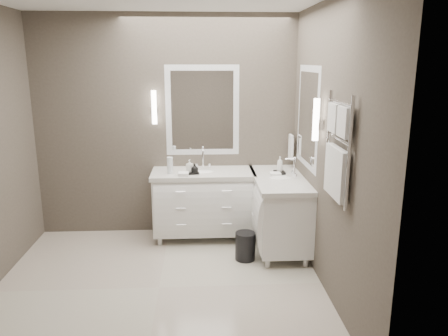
{
  "coord_description": "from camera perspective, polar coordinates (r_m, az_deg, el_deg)",
  "views": [
    {
      "loc": [
        0.42,
        -3.87,
        2.15
      ],
      "look_at": [
        0.67,
        0.7,
        1.02
      ],
      "focal_mm": 35.0,
      "sensor_mm": 36.0,
      "label": 1
    }
  ],
  "objects": [
    {
      "name": "wall_front",
      "position": [
        2.53,
        -12.56,
        -4.89
      ],
      "size": [
        3.2,
        0.01,
        2.7
      ],
      "primitive_type": "cube",
      "color": "#4D453E",
      "rests_on": "floor"
    },
    {
      "name": "water_bottle",
      "position": [
        5.17,
        -7.07,
        0.35
      ],
      "size": [
        0.09,
        0.09,
        0.2
      ],
      "primitive_type": "cylinder",
      "rotation": [
        0.0,
        0.0,
        0.36
      ],
      "color": "silver",
      "rests_on": "vanity_back"
    },
    {
      "name": "mirror_right",
      "position": [
        4.85,
        10.87,
        6.55
      ],
      "size": [
        0.02,
        0.9,
        1.1
      ],
      "color": "white",
      "rests_on": "wall_right"
    },
    {
      "name": "wall_back",
      "position": [
        5.45,
        -7.57,
        5.34
      ],
      "size": [
        3.2,
        0.01,
        2.7
      ],
      "primitive_type": "cube",
      "color": "#4D453E",
      "rests_on": "floor"
    },
    {
      "name": "sconce_back",
      "position": [
        5.36,
        -9.11,
        7.75
      ],
      "size": [
        0.06,
        0.06,
        0.4
      ],
      "color": "white",
      "rests_on": "wall_back"
    },
    {
      "name": "amenity_tray_back",
      "position": [
        5.15,
        -4.17,
        -0.63
      ],
      "size": [
        0.17,
        0.14,
        0.02
      ],
      "primitive_type": "cube",
      "rotation": [
        0.0,
        0.0,
        0.21
      ],
      "color": "black",
      "rests_on": "vanity_back"
    },
    {
      "name": "soap_bottle_a",
      "position": [
        5.15,
        -4.52,
        0.31
      ],
      "size": [
        0.09,
        0.09,
        0.14
      ],
      "primitive_type": "imported",
      "rotation": [
        0.0,
        0.0,
        -0.43
      ],
      "color": "white",
      "rests_on": "amenity_tray_back"
    },
    {
      "name": "waste_bin",
      "position": [
        4.9,
        2.8,
        -10.15
      ],
      "size": [
        0.24,
        0.24,
        0.31
      ],
      "primitive_type": "cylinder",
      "rotation": [
        0.0,
        0.0,
        -0.09
      ],
      "color": "black",
      "rests_on": "floor"
    },
    {
      "name": "amenity_tray_right",
      "position": [
        5.2,
        7.26,
        -0.56
      ],
      "size": [
        0.12,
        0.16,
        0.02
      ],
      "primitive_type": "cube",
      "rotation": [
        0.0,
        0.0,
        0.02
      ],
      "color": "black",
      "rests_on": "vanity_right"
    },
    {
      "name": "vanity_back",
      "position": [
        5.36,
        -2.68,
        -4.2
      ],
      "size": [
        1.24,
        0.59,
        0.97
      ],
      "color": "white",
      "rests_on": "floor"
    },
    {
      "name": "sconce_right",
      "position": [
        4.28,
        11.93,
        6.1
      ],
      "size": [
        0.06,
        0.06,
        0.4
      ],
      "color": "white",
      "rests_on": "wall_right"
    },
    {
      "name": "vanity_right",
      "position": [
        5.14,
        7.2,
        -5.13
      ],
      "size": [
        0.59,
        1.24,
        0.97
      ],
      "color": "white",
      "rests_on": "floor"
    },
    {
      "name": "soap_bottle_c",
      "position": [
        5.17,
        7.3,
        0.53
      ],
      "size": [
        0.08,
        0.08,
        0.18
      ],
      "primitive_type": "imported",
      "rotation": [
        0.0,
        0.0,
        0.14
      ],
      "color": "white",
      "rests_on": "amenity_tray_right"
    },
    {
      "name": "towel_bar_corner",
      "position": [
        5.45,
        8.73,
        2.8
      ],
      "size": [
        0.03,
        0.22,
        0.3
      ],
      "color": "white",
      "rests_on": "wall_right"
    },
    {
      "name": "mirror_back",
      "position": [
        5.39,
        -2.84,
        7.5
      ],
      "size": [
        0.9,
        0.02,
        1.1
      ],
      "color": "white",
      "rests_on": "wall_back"
    },
    {
      "name": "soap_bottle_b",
      "position": [
        5.1,
        -3.85,
        -0.0
      ],
      "size": [
        0.11,
        0.11,
        0.11
      ],
      "primitive_type": "imported",
      "rotation": [
        0.0,
        0.0,
        0.33
      ],
      "color": "black",
      "rests_on": "amenity_tray_back"
    },
    {
      "name": "wall_right",
      "position": [
        4.13,
        13.61,
        2.32
      ],
      "size": [
        0.01,
        3.0,
        2.7
      ],
      "primitive_type": "cube",
      "color": "#4D453E",
      "rests_on": "floor"
    },
    {
      "name": "towel_ladder",
      "position": [
        3.73,
        14.57,
        1.71
      ],
      "size": [
        0.06,
        0.58,
        0.9
      ],
      "color": "white",
      "rests_on": "wall_right"
    },
    {
      "name": "floor",
      "position": [
        4.45,
        -8.46,
        -15.22
      ],
      "size": [
        3.2,
        3.0,
        0.01
      ],
      "primitive_type": "cube",
      "color": "beige",
      "rests_on": "ground"
    }
  ]
}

